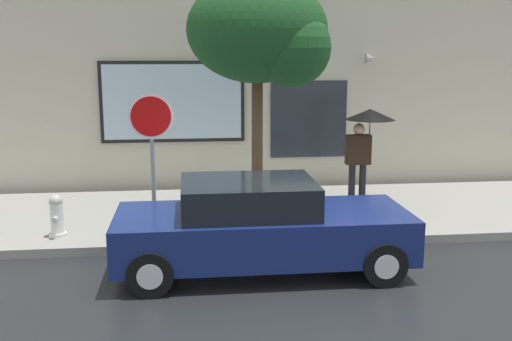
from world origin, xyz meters
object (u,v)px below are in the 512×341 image
parked_car (260,227)px  pedestrian_with_umbrella (366,129)px  fire_hydrant (57,216)px  stop_sign (152,137)px  street_tree (264,34)px

parked_car → pedestrian_with_umbrella: (2.55, 3.14, 1.03)m
fire_hydrant → parked_car: bearing=-26.5°
stop_sign → street_tree: bearing=23.8°
pedestrian_with_umbrella → street_tree: size_ratio=0.45×
parked_car → pedestrian_with_umbrella: 4.17m
fire_hydrant → stop_sign: 2.17m
parked_car → fire_hydrant: parked_car is taller
parked_car → fire_hydrant: 3.69m
street_tree → parked_car: bearing=-98.8°
street_tree → stop_sign: size_ratio=1.81×
pedestrian_with_umbrella → street_tree: street_tree is taller
fire_hydrant → stop_sign: stop_sign is taller
parked_car → stop_sign: stop_sign is taller
fire_hydrant → street_tree: bearing=9.8°
pedestrian_with_umbrella → stop_sign: bearing=-157.4°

